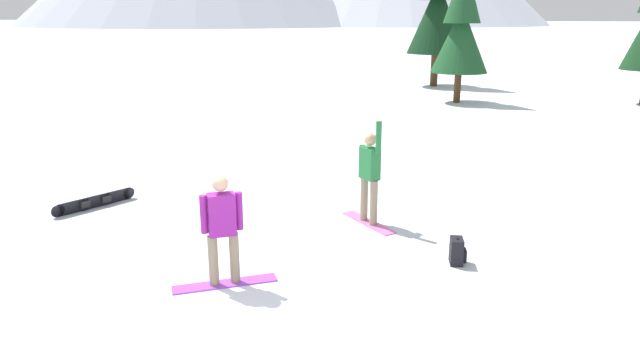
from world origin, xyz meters
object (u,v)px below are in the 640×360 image
Objects in this scene: backpack_black at (457,251)px; pine_tree_broad at (461,27)px; snowboarder_midground at (369,175)px; snowboarder_foreground at (222,229)px; pine_tree_short at (438,4)px; loose_snowboard_far_spare at (95,202)px.

pine_tree_broad is (-0.48, 18.70, 3.25)m from backpack_black.
snowboarder_midground is at bearing -94.20° from pine_tree_broad.
snowboarder_foreground is at bearing -117.56° from snowboarder_midground.
snowboarder_midground is 0.25× the size of pine_tree_short.
pine_tree_broad is (7.07, 17.70, 3.32)m from loose_snowboard_far_spare.
loose_snowboard_far_spare is at bearing -103.11° from pine_tree_short.
pine_tree_broad is at bearing -76.96° from pine_tree_short.
snowboarder_midground is at bearing 138.77° from backpack_black.
backpack_black is 0.07× the size of pine_tree_broad.
snowboarder_midground is 17.39m from pine_tree_broad.
pine_tree_short reaches higher than pine_tree_broad.
loose_snowboard_far_spare is at bearing 147.15° from snowboarder_foreground.
pine_tree_short is at bearing 94.45° from backpack_black.
snowboarder_midground reaches higher than snowboarder_foreground.
pine_tree_short is (-1.47, 6.34, 1.12)m from pine_tree_broad.
loose_snowboard_far_spare is at bearing -174.80° from snowboarder_midground.
pine_tree_broad is at bearing 85.80° from snowboarder_midground.
pine_tree_broad reaches higher than snowboarder_foreground.
snowboarder_foreground reaches higher than backpack_black.
pine_tree_short is (-1.95, 25.04, 4.37)m from backpack_black.
snowboarder_foreground is 4.99m from loose_snowboard_far_spare.
snowboarder_midground is (1.67, 3.20, 0.08)m from snowboarder_foreground.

